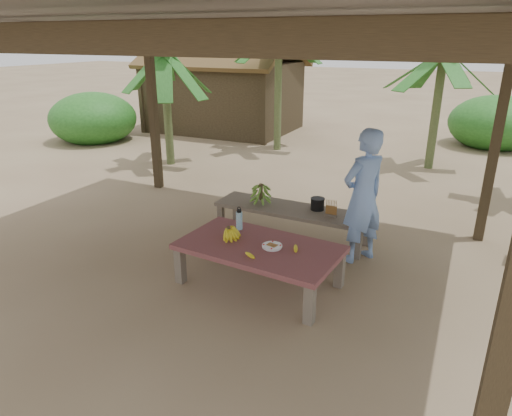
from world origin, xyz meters
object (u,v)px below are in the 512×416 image
at_px(bench, 292,212).
at_px(ripe_banana_bunch, 228,232).
at_px(cooking_pot, 317,204).
at_px(plate, 272,246).
at_px(work_table, 259,250).
at_px(woman, 363,197).
at_px(water_flask, 239,220).

height_order(bench, ripe_banana_bunch, ripe_banana_bunch).
bearing_deg(cooking_pot, plate, -91.24).
bearing_deg(cooking_pot, work_table, -97.22).
distance_m(plate, woman, 1.39).
distance_m(work_table, water_flask, 0.55).
bearing_deg(ripe_banana_bunch, plate, -1.71).
bearing_deg(work_table, woman, 57.03).
relative_size(bench, woman, 1.29).
relative_size(work_table, ripe_banana_bunch, 7.10).
distance_m(work_table, bench, 1.41).
bearing_deg(plate, work_table, -179.18).
distance_m(ripe_banana_bunch, woman, 1.73).
xyz_separation_m(work_table, plate, (0.16, 0.00, 0.08)).
xyz_separation_m(water_flask, woman, (1.30, 0.83, 0.23)).
distance_m(cooking_pot, woman, 0.84).
bearing_deg(water_flask, work_table, -36.87).
bearing_deg(cooking_pot, ripe_banana_bunch, -112.03).
relative_size(work_table, cooking_pot, 9.92).
bearing_deg(ripe_banana_bunch, water_flask, 91.66).
distance_m(plate, cooking_pot, 1.50).
xyz_separation_m(work_table, ripe_banana_bunch, (-0.41, 0.02, 0.15)).
bearing_deg(ripe_banana_bunch, bench, 79.49).
bearing_deg(ripe_banana_bunch, work_table, -2.68).
xyz_separation_m(bench, water_flask, (-0.26, -1.09, 0.23)).
bearing_deg(bench, work_table, -82.43).
bearing_deg(bench, cooking_pot, 17.71).
bearing_deg(ripe_banana_bunch, woman, 41.04).
bearing_deg(water_flask, cooking_pot, 62.89).
bearing_deg(plate, bench, 102.53).
bearing_deg(bench, woman, -12.57).
height_order(bench, cooking_pot, cooking_pot).
distance_m(bench, ripe_banana_bunch, 1.42).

